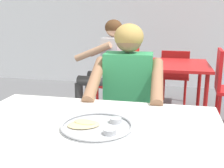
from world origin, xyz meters
The scene contains 8 objects.
table_foreground centered at (0.02, 0.02, 0.68)m, with size 1.27×0.85×0.75m.
thali_tray centered at (0.06, 0.02, 0.76)m, with size 0.34×0.34×0.03m.
chair_foreground centered at (0.09, 0.91, 0.48)m, with size 0.42×0.46×0.83m.
diner_foreground centered at (0.10, 0.69, 0.72)m, with size 0.51×0.57×1.21m.
table_background_red centered at (0.42, 2.07, 0.63)m, with size 0.80×0.83×0.72m.
chair_red_left centered at (-0.16, 2.04, 0.51)m, with size 0.51×0.50×0.88m.
chair_red_far centered at (0.46, 2.75, 0.47)m, with size 0.41×0.41×0.79m.
patron_background centered at (-0.37, 2.08, 0.72)m, with size 0.59×0.54×1.21m.
Camera 1 is at (0.38, -1.14, 1.26)m, focal length 44.29 mm.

